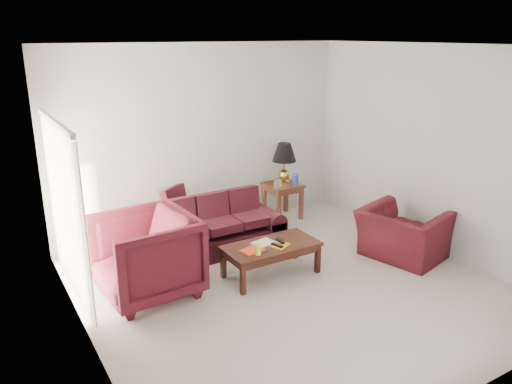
# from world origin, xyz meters

# --- Properties ---
(floor) EXTENTS (5.00, 5.00, 0.00)m
(floor) POSITION_xyz_m (0.00, 0.00, 0.00)
(floor) COLOR beige
(floor) RESTS_ON ground
(blinds) EXTENTS (0.10, 2.00, 2.16)m
(blinds) POSITION_xyz_m (-2.42, 1.30, 1.08)
(blinds) COLOR silver
(blinds) RESTS_ON ground
(sofa) EXTENTS (2.03, 1.00, 0.81)m
(sofa) POSITION_xyz_m (-0.29, 1.46, 0.40)
(sofa) COLOR black
(sofa) RESTS_ON ground
(throw_pillow) EXTENTS (0.50, 0.42, 0.47)m
(throw_pillow) POSITION_xyz_m (-0.71, 2.08, 0.68)
(throw_pillow) COLOR black
(throw_pillow) RESTS_ON sofa
(end_table) EXTENTS (0.62, 0.62, 0.63)m
(end_table) POSITION_xyz_m (1.33, 2.15, 0.31)
(end_table) COLOR #492119
(end_table) RESTS_ON ground
(table_lamp) EXTENTS (0.55, 0.55, 0.70)m
(table_lamp) POSITION_xyz_m (1.39, 2.20, 0.98)
(table_lamp) COLOR gold
(table_lamp) RESTS_ON end_table
(clock) EXTENTS (0.15, 0.08, 0.14)m
(clock) POSITION_xyz_m (1.12, 2.01, 0.69)
(clock) COLOR white
(clock) RESTS_ON end_table
(blue_canister) EXTENTS (0.11, 0.11, 0.17)m
(blue_canister) POSITION_xyz_m (1.50, 2.02, 0.71)
(blue_canister) COLOR #164094
(blue_canister) RESTS_ON end_table
(picture_frame) EXTENTS (0.14, 0.17, 0.05)m
(picture_frame) POSITION_xyz_m (1.13, 2.30, 0.70)
(picture_frame) COLOR white
(picture_frame) RESTS_ON end_table
(floor_lamp) EXTENTS (0.25, 0.25, 1.43)m
(floor_lamp) POSITION_xyz_m (-1.93, 2.11, 0.71)
(floor_lamp) COLOR white
(floor_lamp) RESTS_ON ground
(armchair_left) EXTENTS (1.21, 1.18, 1.05)m
(armchair_left) POSITION_xyz_m (-1.63, 0.76, 0.52)
(armchair_left) COLOR #47101A
(armchair_left) RESTS_ON ground
(armchair_right) EXTENTS (1.22, 1.32, 0.72)m
(armchair_right) POSITION_xyz_m (1.89, -0.11, 0.36)
(armchair_right) COLOR #3E0E15
(armchair_right) RESTS_ON ground
(coffee_table) EXTENTS (1.41, 1.01, 0.45)m
(coffee_table) POSITION_xyz_m (-0.04, 0.40, 0.22)
(coffee_table) COLOR black
(coffee_table) RESTS_ON ground
(magazine_red) EXTENTS (0.31, 0.26, 0.02)m
(magazine_red) POSITION_xyz_m (-0.35, 0.35, 0.45)
(magazine_red) COLOR #DE4316
(magazine_red) RESTS_ON coffee_table
(magazine_white) EXTENTS (0.32, 0.26, 0.02)m
(magazine_white) POSITION_xyz_m (-0.11, 0.48, 0.45)
(magazine_white) COLOR white
(magazine_white) RESTS_ON coffee_table
(magazine_orange) EXTENTS (0.30, 0.27, 0.01)m
(magazine_orange) POSITION_xyz_m (0.04, 0.30, 0.45)
(magazine_orange) COLOR gold
(magazine_orange) RESTS_ON coffee_table
(remote_a) EXTENTS (0.10, 0.19, 0.02)m
(remote_a) POSITION_xyz_m (-0.01, 0.29, 0.47)
(remote_a) COLOR black
(remote_a) RESTS_ON coffee_table
(remote_b) EXTENTS (0.07, 0.18, 0.02)m
(remote_b) POSITION_xyz_m (0.10, 0.38, 0.47)
(remote_b) COLOR black
(remote_b) RESTS_ON coffee_table
(yellow_glass) EXTENTS (0.10, 0.10, 0.13)m
(yellow_glass) POSITION_xyz_m (-0.35, 0.22, 0.51)
(yellow_glass) COLOR #F5F937
(yellow_glass) RESTS_ON coffee_table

